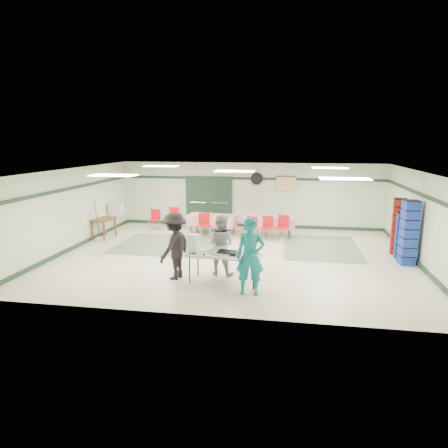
% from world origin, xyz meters
% --- Properties ---
extents(floor, '(11.00, 11.00, 0.00)m').
position_xyz_m(floor, '(0.00, 0.00, 0.00)').
color(floor, '#C0B29A').
rests_on(floor, ground).
extents(ceiling, '(11.00, 11.00, 0.00)m').
position_xyz_m(ceiling, '(0.00, 0.00, 2.70)').
color(ceiling, silver).
rests_on(ceiling, wall_back).
extents(wall_back, '(11.00, 0.00, 11.00)m').
position_xyz_m(wall_back, '(0.00, 4.50, 1.35)').
color(wall_back, beige).
rests_on(wall_back, floor).
extents(wall_front, '(11.00, 0.00, 11.00)m').
position_xyz_m(wall_front, '(0.00, -4.50, 1.35)').
color(wall_front, beige).
rests_on(wall_front, floor).
extents(wall_left, '(0.00, 9.00, 9.00)m').
position_xyz_m(wall_left, '(-5.50, 0.00, 1.35)').
color(wall_left, beige).
rests_on(wall_left, floor).
extents(wall_right, '(0.00, 9.00, 9.00)m').
position_xyz_m(wall_right, '(5.50, 0.00, 1.35)').
color(wall_right, beige).
rests_on(wall_right, floor).
extents(trim_back, '(11.00, 0.06, 0.10)m').
position_xyz_m(trim_back, '(0.00, 4.47, 2.05)').
color(trim_back, '#1B3222').
rests_on(trim_back, wall_back).
extents(baseboard_back, '(11.00, 0.06, 0.12)m').
position_xyz_m(baseboard_back, '(0.00, 4.47, 0.06)').
color(baseboard_back, '#1B3222').
rests_on(baseboard_back, floor).
extents(trim_left, '(0.06, 9.00, 0.10)m').
position_xyz_m(trim_left, '(-5.47, 0.00, 2.05)').
color(trim_left, '#1B3222').
rests_on(trim_left, wall_back).
extents(baseboard_left, '(0.06, 9.00, 0.12)m').
position_xyz_m(baseboard_left, '(-5.47, 0.00, 0.06)').
color(baseboard_left, '#1B3222').
rests_on(baseboard_left, floor).
extents(trim_right, '(0.06, 9.00, 0.10)m').
position_xyz_m(trim_right, '(5.47, 0.00, 2.05)').
color(trim_right, '#1B3222').
rests_on(trim_right, wall_back).
extents(baseboard_right, '(0.06, 9.00, 0.12)m').
position_xyz_m(baseboard_right, '(5.47, 0.00, 0.06)').
color(baseboard_right, '#1B3222').
rests_on(baseboard_right, floor).
extents(green_patch_a, '(3.50, 3.00, 0.01)m').
position_xyz_m(green_patch_a, '(-2.50, 1.00, 0.00)').
color(green_patch_a, '#5D7D5B').
rests_on(green_patch_a, floor).
extents(green_patch_b, '(2.50, 3.50, 0.01)m').
position_xyz_m(green_patch_b, '(2.80, 1.50, 0.00)').
color(green_patch_b, '#5D7D5B').
rests_on(green_patch_b, floor).
extents(double_door_left, '(0.90, 0.06, 2.10)m').
position_xyz_m(double_door_left, '(-2.20, 4.44, 1.05)').
color(double_door_left, gray).
rests_on(double_door_left, floor).
extents(double_door_right, '(0.90, 0.06, 2.10)m').
position_xyz_m(double_door_right, '(-1.25, 4.44, 1.05)').
color(double_door_right, gray).
rests_on(double_door_right, floor).
extents(door_frame, '(2.00, 0.03, 2.15)m').
position_xyz_m(door_frame, '(-1.73, 4.42, 1.05)').
color(door_frame, '#1B3222').
rests_on(door_frame, floor).
extents(wall_fan, '(0.50, 0.10, 0.50)m').
position_xyz_m(wall_fan, '(0.30, 4.44, 2.05)').
color(wall_fan, black).
rests_on(wall_fan, wall_back).
extents(scroll_banner, '(0.80, 0.02, 0.60)m').
position_xyz_m(scroll_banner, '(1.50, 4.44, 1.85)').
color(scroll_banner, '#DDBA8A').
rests_on(scroll_banner, wall_back).
extents(serving_table, '(2.00, 1.00, 0.76)m').
position_xyz_m(serving_table, '(0.09, -2.45, 0.72)').
color(serving_table, '#9C9C98').
rests_on(serving_table, floor).
extents(sheet_tray_right, '(0.64, 0.52, 0.02)m').
position_xyz_m(sheet_tray_right, '(0.70, -2.54, 0.77)').
color(sheet_tray_right, silver).
rests_on(sheet_tray_right, serving_table).
extents(sheet_tray_mid, '(0.62, 0.50, 0.02)m').
position_xyz_m(sheet_tray_mid, '(-0.03, -2.38, 0.77)').
color(sheet_tray_mid, silver).
rests_on(sheet_tray_mid, serving_table).
extents(sheet_tray_left, '(0.61, 0.49, 0.02)m').
position_xyz_m(sheet_tray_left, '(-0.46, -2.62, 0.77)').
color(sheet_tray_left, silver).
rests_on(sheet_tray_left, serving_table).
extents(baking_pan, '(0.53, 0.37, 0.08)m').
position_xyz_m(baking_pan, '(0.19, -2.44, 0.80)').
color(baking_pan, black).
rests_on(baking_pan, serving_table).
extents(foam_box_stack, '(0.28, 0.26, 0.47)m').
position_xyz_m(foam_box_stack, '(-0.73, -2.39, 1.00)').
color(foam_box_stack, white).
rests_on(foam_box_stack, serving_table).
extents(volunteer_teal, '(0.71, 0.50, 1.85)m').
position_xyz_m(volunteer_teal, '(0.83, -3.12, 0.92)').
color(volunteer_teal, '#137583').
rests_on(volunteer_teal, floor).
extents(volunteer_grey, '(0.92, 0.78, 1.66)m').
position_xyz_m(volunteer_grey, '(-0.12, -1.80, 0.83)').
color(volunteer_grey, gray).
rests_on(volunteer_grey, floor).
extents(volunteer_dark, '(0.96, 1.29, 1.78)m').
position_xyz_m(volunteer_dark, '(-1.25, -2.35, 0.89)').
color(volunteer_dark, black).
rests_on(volunteer_dark, floor).
extents(dining_table_a, '(1.95, 1.00, 0.77)m').
position_xyz_m(dining_table_a, '(0.93, 2.87, 0.57)').
color(dining_table_a, red).
rests_on(dining_table_a, floor).
extents(dining_table_b, '(1.96, 1.08, 0.77)m').
position_xyz_m(dining_table_b, '(-1.27, 2.87, 0.57)').
color(dining_table_b, red).
rests_on(dining_table_b, floor).
extents(chair_a, '(0.50, 0.50, 0.88)m').
position_xyz_m(chair_a, '(0.89, 2.30, 0.54)').
color(chair_a, red).
rests_on(chair_a, floor).
extents(chair_b, '(0.49, 0.49, 0.84)m').
position_xyz_m(chair_b, '(0.30, 2.30, 0.52)').
color(chair_b, red).
rests_on(chair_b, floor).
extents(chair_c, '(0.56, 0.56, 0.92)m').
position_xyz_m(chair_c, '(1.45, 2.31, 0.57)').
color(chair_c, red).
rests_on(chair_c, floor).
extents(chair_d, '(0.55, 0.55, 0.92)m').
position_xyz_m(chair_d, '(-1.46, 2.30, 0.56)').
color(chair_d, red).
rests_on(chair_d, floor).
extents(chair_loose_a, '(0.43, 0.43, 0.92)m').
position_xyz_m(chair_loose_a, '(-2.98, 3.36, 0.57)').
color(chair_loose_a, red).
rests_on(chair_loose_a, floor).
extents(chair_loose_b, '(0.42, 0.42, 0.86)m').
position_xyz_m(chair_loose_b, '(-3.72, 3.15, 0.52)').
color(chair_loose_b, red).
rests_on(chair_loose_b, floor).
extents(crate_stack_blue_a, '(0.46, 0.46, 1.92)m').
position_xyz_m(crate_stack_blue_a, '(5.15, -0.04, 0.96)').
color(crate_stack_blue_a, '#1A3F9F').
rests_on(crate_stack_blue_a, floor).
extents(crate_stack_red, '(0.45, 0.45, 1.80)m').
position_xyz_m(crate_stack_red, '(5.15, 1.14, 0.90)').
color(crate_stack_red, maroon).
rests_on(crate_stack_red, floor).
extents(crate_stack_blue_b, '(0.42, 0.42, 1.43)m').
position_xyz_m(crate_stack_blue_b, '(5.15, 0.63, 0.72)').
color(crate_stack_blue_b, '#1A3F9F').
rests_on(crate_stack_blue_b, floor).
extents(printer_table, '(0.72, 1.00, 0.74)m').
position_xyz_m(printer_table, '(-5.15, 1.53, 0.65)').
color(printer_table, brown).
rests_on(printer_table, floor).
extents(office_printer, '(0.56, 0.50, 0.40)m').
position_xyz_m(office_printer, '(-5.15, 2.67, 0.95)').
color(office_printer, '#BBBAB6').
rests_on(office_printer, printer_table).
extents(broom, '(0.05, 0.24, 1.46)m').
position_xyz_m(broom, '(-5.23, 1.20, 0.76)').
color(broom, brown).
rests_on(broom, floor).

